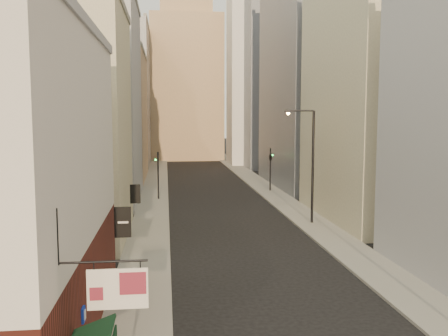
{
  "coord_description": "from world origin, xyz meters",
  "views": [
    {
      "loc": [
        -5.19,
        -10.0,
        8.71
      ],
      "look_at": [
        -1.52,
        21.43,
        5.38
      ],
      "focal_mm": 40.0,
      "sensor_mm": 36.0,
      "label": 1
    }
  ],
  "objects_px": {
    "clock_tower": "(186,71)",
    "traffic_light_right": "(270,159)",
    "streetlamp_mid": "(310,160)",
    "traffic_light_left": "(158,168)",
    "white_tower": "(252,59)"
  },
  "relations": [
    {
      "from": "traffic_light_left",
      "to": "white_tower",
      "type": "bearing_deg",
      "value": -110.04
    },
    {
      "from": "clock_tower",
      "to": "streetlamp_mid",
      "type": "height_order",
      "value": "clock_tower"
    },
    {
      "from": "white_tower",
      "to": "traffic_light_right",
      "type": "relative_size",
      "value": 8.3
    },
    {
      "from": "traffic_light_left",
      "to": "traffic_light_right",
      "type": "xyz_separation_m",
      "value": [
        12.68,
        4.37,
        0.39
      ]
    },
    {
      "from": "white_tower",
      "to": "streetlamp_mid",
      "type": "distance_m",
      "value": 51.55
    },
    {
      "from": "traffic_light_left",
      "to": "streetlamp_mid",
      "type": "bearing_deg",
      "value": 136.75
    },
    {
      "from": "white_tower",
      "to": "traffic_light_left",
      "type": "distance_m",
      "value": 42.82
    },
    {
      "from": "clock_tower",
      "to": "traffic_light_left",
      "type": "xyz_separation_m",
      "value": [
        -5.02,
        -50.66,
        -14.3
      ]
    },
    {
      "from": "streetlamp_mid",
      "to": "traffic_light_left",
      "type": "xyz_separation_m",
      "value": [
        -12.19,
        12.98,
        -1.89
      ]
    },
    {
      "from": "clock_tower",
      "to": "traffic_light_right",
      "type": "distance_m",
      "value": 48.94
    },
    {
      "from": "traffic_light_left",
      "to": "traffic_light_right",
      "type": "relative_size",
      "value": 1.0
    },
    {
      "from": "traffic_light_right",
      "to": "traffic_light_left",
      "type": "bearing_deg",
      "value": 13.48
    },
    {
      "from": "clock_tower",
      "to": "white_tower",
      "type": "bearing_deg",
      "value": -51.84
    },
    {
      "from": "traffic_light_left",
      "to": "clock_tower",
      "type": "bearing_deg",
      "value": -92.09
    },
    {
      "from": "streetlamp_mid",
      "to": "traffic_light_right",
      "type": "bearing_deg",
      "value": 93.0
    }
  ]
}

